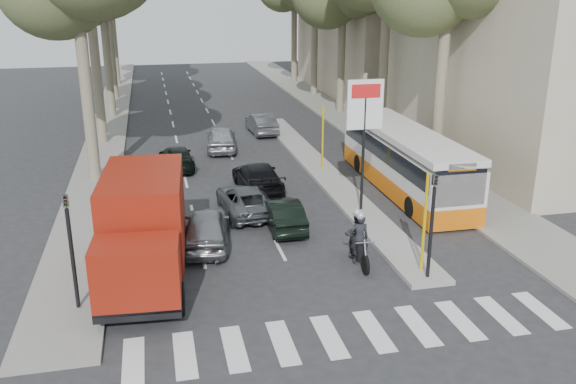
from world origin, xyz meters
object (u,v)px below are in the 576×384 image
(dark_hatchback, at_px, (283,214))
(motorcycle, at_px, (358,238))
(silver_hatchback, at_px, (206,227))
(red_truck, at_px, (143,228))
(city_bus, at_px, (405,159))

(dark_hatchback, height_order, motorcycle, motorcycle)
(silver_hatchback, xyz_separation_m, red_truck, (-2.16, -2.41, 1.12))
(silver_hatchback, height_order, motorcycle, motorcycle)
(silver_hatchback, xyz_separation_m, motorcycle, (4.96, -2.57, 0.17))
(silver_hatchback, relative_size, motorcycle, 1.82)
(dark_hatchback, height_order, red_truck, red_truck)
(silver_hatchback, bearing_deg, motorcycle, 160.21)
(silver_hatchback, distance_m, red_truck, 3.42)
(red_truck, distance_m, city_bus, 13.68)
(dark_hatchback, bearing_deg, motorcycle, 117.53)
(red_truck, distance_m, motorcycle, 7.19)
(motorcycle, bearing_deg, dark_hatchback, 121.10)
(silver_hatchback, distance_m, city_bus, 10.67)
(dark_hatchback, relative_size, city_bus, 0.33)
(dark_hatchback, xyz_separation_m, city_bus, (6.54, 3.47, 0.92))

